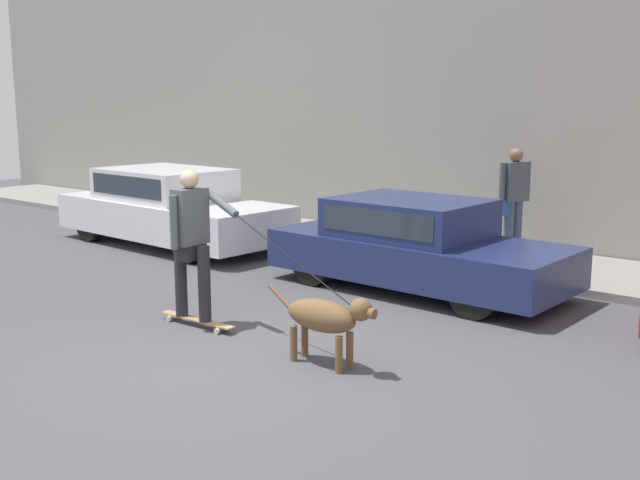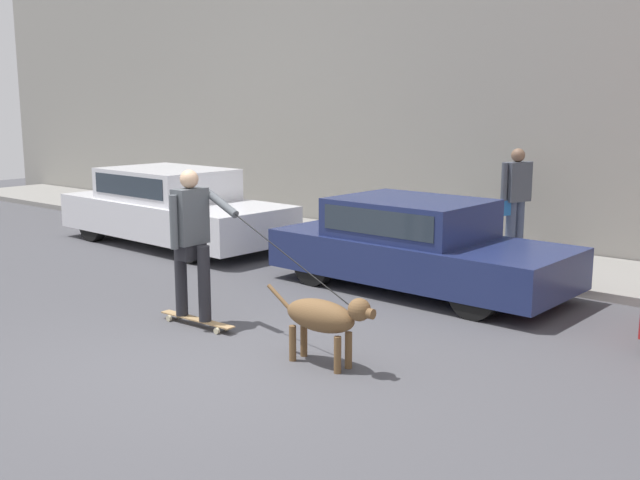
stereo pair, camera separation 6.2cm
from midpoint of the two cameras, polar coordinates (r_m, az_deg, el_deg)
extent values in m
plane|color=#47474C|center=(7.40, -8.07, -9.34)|extent=(36.00, 36.00, 0.00)
cube|color=gray|center=(12.91, 16.32, 12.01)|extent=(32.00, 0.30, 5.85)
cube|color=gray|center=(11.98, 13.13, -1.53)|extent=(30.00, 2.25, 0.11)
cylinder|color=black|center=(12.87, -4.34, 0.79)|extent=(0.67, 0.23, 0.66)
cylinder|color=black|center=(11.87, -9.74, -0.16)|extent=(0.67, 0.23, 0.66)
cylinder|color=black|center=(15.00, -11.77, 1.98)|extent=(0.67, 0.23, 0.66)
cylinder|color=black|center=(14.15, -16.82, 1.25)|extent=(0.67, 0.23, 0.66)
cube|color=silver|center=(13.40, -10.90, 1.76)|extent=(4.58, 1.96, 0.61)
cube|color=silver|center=(13.47, -11.45, 4.23)|extent=(2.27, 1.69, 0.53)
cube|color=#28333D|center=(13.01, -14.31, 4.01)|extent=(1.94, 0.09, 0.34)
cylinder|color=black|center=(10.14, 15.92, -2.36)|extent=(0.63, 0.22, 0.62)
cylinder|color=black|center=(8.88, 11.91, -3.97)|extent=(0.63, 0.22, 0.62)
cylinder|color=black|center=(11.39, 4.53, -0.58)|extent=(0.63, 0.22, 0.62)
cylinder|color=black|center=(10.29, -0.28, -1.75)|extent=(0.63, 0.22, 0.62)
cube|color=navy|center=(10.08, 7.78, -1.30)|extent=(4.07, 1.79, 0.53)
cube|color=navy|center=(10.08, 7.09, 1.71)|extent=(1.98, 1.56, 0.51)
cube|color=#28333D|center=(9.46, 4.50, 1.33)|extent=(1.71, 0.06, 0.32)
cylinder|color=brown|center=(7.17, 2.43, -8.39)|extent=(0.07, 0.07, 0.35)
cylinder|color=brown|center=(7.04, 1.60, -8.75)|extent=(0.07, 0.07, 0.35)
cylinder|color=brown|center=(7.49, -1.00, -7.54)|extent=(0.07, 0.07, 0.35)
cylinder|color=brown|center=(7.37, -1.85, -7.86)|extent=(0.07, 0.07, 0.35)
ellipsoid|color=brown|center=(7.17, 0.26, -5.78)|extent=(0.79, 0.33, 0.31)
sphere|color=brown|center=(6.87, 3.27, -5.32)|extent=(0.21, 0.21, 0.21)
cylinder|color=brown|center=(6.82, 3.94, -5.59)|extent=(0.12, 0.10, 0.10)
cylinder|color=brown|center=(7.47, -2.86, -4.39)|extent=(0.32, 0.05, 0.24)
cylinder|color=beige|center=(8.39, -6.93, -6.65)|extent=(0.07, 0.03, 0.07)
cylinder|color=beige|center=(8.29, -7.66, -6.88)|extent=(0.07, 0.03, 0.07)
cylinder|color=beige|center=(8.94, -10.51, -5.67)|extent=(0.07, 0.03, 0.07)
cylinder|color=beige|center=(8.84, -11.24, -5.88)|extent=(0.07, 0.03, 0.07)
cube|color=#A88456|center=(8.60, -9.15, -5.99)|extent=(1.09, 0.15, 0.02)
cylinder|color=#232328|center=(8.39, -8.60, -3.32)|extent=(0.14, 0.14, 0.85)
cylinder|color=#232328|center=(8.66, -10.34, -2.93)|extent=(0.14, 0.14, 0.85)
cube|color=#232328|center=(8.45, -9.56, -0.87)|extent=(0.18, 0.31, 0.17)
cube|color=#4C5156|center=(8.38, -9.64, 1.78)|extent=(0.21, 0.40, 0.62)
sphere|color=tan|center=(8.33, -9.73, 4.60)|extent=(0.21, 0.21, 0.21)
cylinder|color=#4C5156|center=(8.23, -10.87, 1.34)|extent=(0.09, 0.09, 0.59)
cylinder|color=#4C5156|center=(8.30, -7.39, 2.85)|extent=(0.59, 0.16, 0.29)
cylinder|color=black|center=(7.45, -1.87, -1.52)|extent=(1.85, 0.25, 0.72)
cylinder|color=#3D4760|center=(12.14, 14.46, 0.87)|extent=(0.16, 0.16, 0.84)
cylinder|color=#3D4760|center=(12.26, 15.04, 0.94)|extent=(0.16, 0.16, 0.84)
cube|color=#424751|center=(12.11, 14.91, 4.31)|extent=(0.35, 0.49, 0.61)
cylinder|color=#424751|center=(11.92, 14.01, 4.33)|extent=(0.10, 0.10, 0.58)
cylinder|color=#424751|center=(12.29, 15.79, 4.43)|extent=(0.10, 0.10, 0.58)
sphere|color=brown|center=(12.07, 15.00, 6.26)|extent=(0.21, 0.21, 0.21)
cube|color=#1E569E|center=(11.97, 13.92, 2.38)|extent=(0.18, 0.28, 0.24)
camera|label=1|loc=(0.03, -89.79, 0.04)|focal=42.00mm
camera|label=2|loc=(0.03, 90.21, -0.04)|focal=42.00mm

